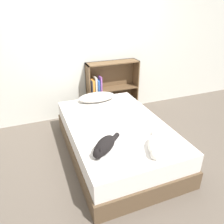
{
  "coord_description": "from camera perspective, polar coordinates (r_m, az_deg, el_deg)",
  "views": [
    {
      "loc": [
        -1.0,
        -2.38,
        1.96
      ],
      "look_at": [
        0.0,
        0.15,
        0.58
      ],
      "focal_mm": 35.0,
      "sensor_mm": 36.0,
      "label": 1
    }
  ],
  "objects": [
    {
      "name": "pillow",
      "position": [
        3.64,
        -3.99,
        3.91
      ],
      "size": [
        0.62,
        0.32,
        0.13
      ],
      "color": "beige",
      "rests_on": "bed"
    },
    {
      "name": "wall_back",
      "position": [
        3.95,
        -6.82,
        16.34
      ],
      "size": [
        8.0,
        0.06,
        2.5
      ],
      "color": "silver",
      "rests_on": "ground_plane"
    },
    {
      "name": "cat_dark",
      "position": [
        2.41,
        -1.96,
        -8.8
      ],
      "size": [
        0.45,
        0.42,
        0.16
      ],
      "rotation": [
        0.0,
        0.0,
        3.87
      ],
      "color": "black",
      "rests_on": "bed"
    },
    {
      "name": "ground_plane",
      "position": [
        3.24,
        1.0,
        -10.37
      ],
      "size": [
        8.0,
        8.0,
        0.0
      ],
      "primitive_type": "plane",
      "color": "brown"
    },
    {
      "name": "bed",
      "position": [
        3.1,
        1.04,
        -6.88
      ],
      "size": [
        1.29,
        2.03,
        0.48
      ],
      "color": "brown",
      "rests_on": "ground_plane"
    },
    {
      "name": "bookshelf",
      "position": [
        4.14,
        -0.57,
        6.49
      ],
      "size": [
        0.97,
        0.26,
        1.0
      ],
      "color": "brown",
      "rests_on": "ground_plane"
    },
    {
      "name": "cat_light",
      "position": [
        2.48,
        11.24,
        -8.63
      ],
      "size": [
        0.37,
        0.52,
        0.14
      ],
      "rotation": [
        0.0,
        0.0,
        4.19
      ],
      "color": "white",
      "rests_on": "bed"
    }
  ]
}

